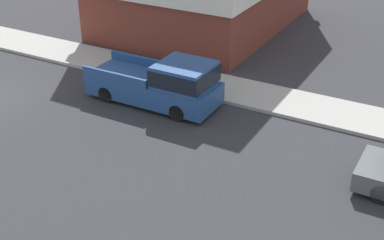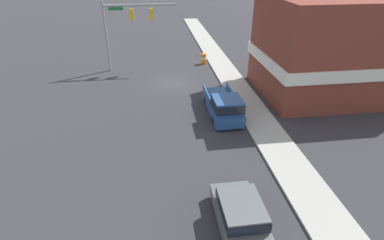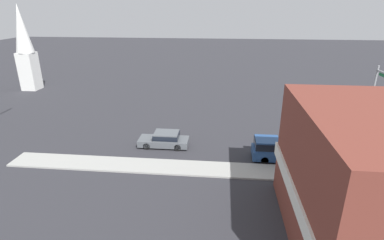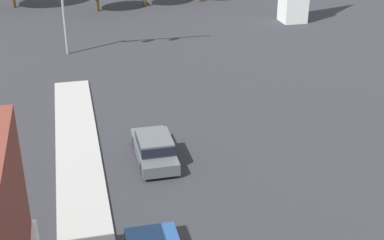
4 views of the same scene
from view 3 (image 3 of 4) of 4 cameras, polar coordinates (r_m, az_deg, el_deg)
name	(u,v)px [view 3 (image 3 of 4)]	position (r m, az deg, el deg)	size (l,w,h in m)	color
ground_plane	(346,146)	(32.56, 27.25, -4.51)	(200.00, 200.00, 0.00)	#2D2D33
sidewalk_curb	(373,177)	(27.90, 31.27, -9.33)	(2.40, 60.00, 0.14)	#9E9E99
car_lead	(165,139)	(28.81, -5.18, -3.63)	(1.90, 4.74, 1.47)	black
pickup_truck_parked	(277,150)	(27.29, 15.88, -5.45)	(2.03, 5.33, 1.93)	black
corner_brick_building	(378,186)	(18.86, 31.93, -10.68)	(11.57, 8.72, 7.83)	brown
church_steeple	(25,46)	(54.20, -29.28, 12.17)	(2.63, 2.63, 13.08)	white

